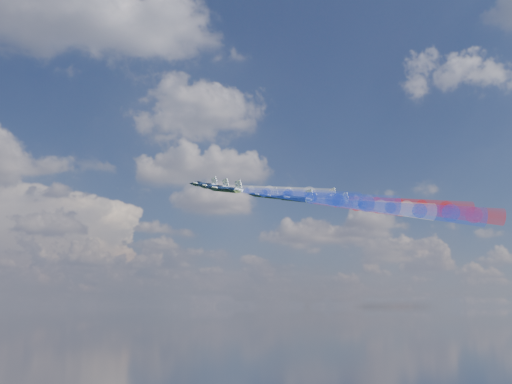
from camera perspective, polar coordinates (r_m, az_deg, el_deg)
name	(u,v)px	position (r m, az deg, el deg)	size (l,w,h in m)	color
jet_lead	(204,185)	(147.51, -5.19, 0.72)	(8.37, 10.46, 2.79)	black
trail_lead	(269,191)	(133.46, 1.34, 0.14)	(3.49, 33.42, 3.49)	white
jet_inner_left	(214,187)	(133.69, -4.20, 0.50)	(8.37, 10.46, 2.79)	black
trail_inner_left	(288,194)	(120.05, 3.18, -0.18)	(3.49, 33.42, 3.49)	blue
jet_inner_right	(264,195)	(146.85, 0.80, -0.35)	(8.37, 10.46, 2.79)	black
trail_inner_right	(336,202)	(134.67, 7.91, -1.04)	(3.49, 33.42, 3.49)	red
jet_outer_left	(225,189)	(117.58, -3.10, 0.27)	(8.37, 10.46, 2.79)	black
trail_outer_left	(312,197)	(104.43, 5.55, -0.55)	(3.49, 33.42, 3.49)	blue
jet_center_third	(276,197)	(133.70, 1.99, -0.46)	(8.37, 10.46, 2.79)	black
trail_center_third	(357,204)	(122.02, 9.97, -1.23)	(3.49, 33.42, 3.49)	white
jet_outer_right	(321,196)	(146.23, 6.44, -0.36)	(8.37, 10.46, 2.79)	black
trail_outer_right	(399,203)	(135.89, 13.99, -1.04)	(3.49, 33.42, 3.49)	red
jet_rear_left	(295,199)	(117.66, 3.86, -0.66)	(8.37, 10.46, 2.79)	black
trail_rear_left	(390,208)	(106.79, 13.21, -1.56)	(3.49, 33.42, 3.49)	blue
jet_rear_right	(331,201)	(133.38, 7.51, -0.86)	(8.37, 10.46, 2.79)	black
trail_rear_right	(419,209)	(123.55, 15.93, -1.64)	(3.49, 33.42, 3.49)	red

